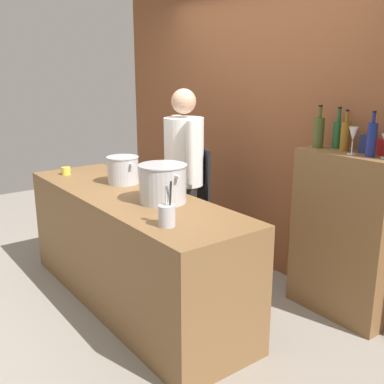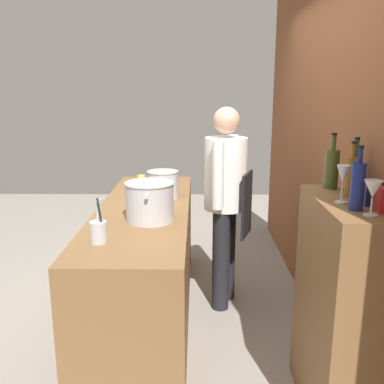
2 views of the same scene
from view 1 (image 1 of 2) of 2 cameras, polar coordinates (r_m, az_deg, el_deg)
name	(u,v)px [view 1 (image 1 of 2)]	position (r m, az deg, el deg)	size (l,w,h in m)	color
ground_plane	(133,301)	(3.80, -7.44, -13.44)	(8.00, 8.00, 0.00)	gray
brick_back_panel	(263,105)	(4.20, 8.95, 10.77)	(4.40, 0.10, 3.00)	brown
prep_counter	(131,249)	(3.60, -7.68, -7.14)	(2.34, 0.70, 0.90)	brown
bar_cabinet	(344,236)	(3.55, 18.60, -5.23)	(0.76, 0.32, 1.24)	brown
chef	(185,170)	(3.93, -0.95, 2.74)	(0.51, 0.40, 1.66)	black
stockpot_large	(163,183)	(3.19, -3.71, 1.09)	(0.40, 0.35, 0.27)	#B7BABF
stockpot_small	(123,170)	(3.77, -8.70, 2.77)	(0.33, 0.27, 0.22)	#B7BABF
utensil_crock	(167,214)	(2.71, -3.19, -2.85)	(0.10, 0.10, 0.28)	#B7BABF
butter_jar	(66,171)	(4.20, -15.60, 2.58)	(0.08, 0.08, 0.07)	yellow
wine_bottle_cobalt	(372,139)	(3.26, 21.71, 6.23)	(0.07, 0.07, 0.30)	navy
wine_bottle_amber	(345,135)	(3.44, 18.75, 6.78)	(0.07, 0.07, 0.29)	#8C5919
wine_bottle_green	(338,134)	(3.54, 17.89, 7.00)	(0.07, 0.07, 0.30)	#1E592D
wine_bottle_olive	(319,132)	(3.52, 15.68, 7.32)	(0.08, 0.08, 0.32)	#475123
wine_glass_tall	(353,135)	(3.30, 19.65, 6.79)	(0.07, 0.07, 0.19)	silver
spice_tin_red	(384,147)	(3.37, 23.10, 5.25)	(0.08, 0.08, 0.11)	red
spice_tin_navy	(367,144)	(3.41, 21.24, 5.64)	(0.08, 0.08, 0.12)	navy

